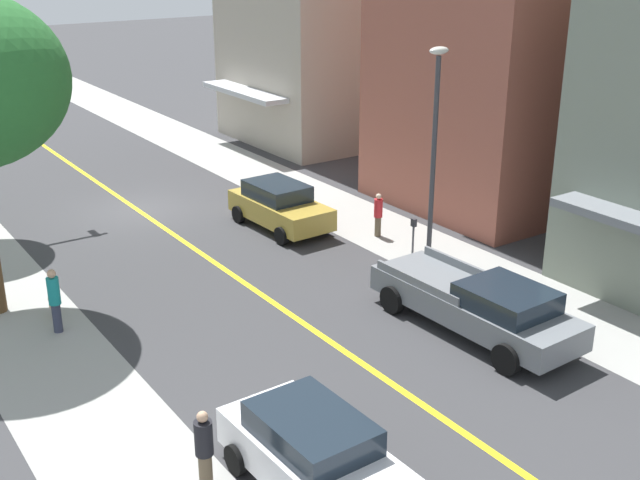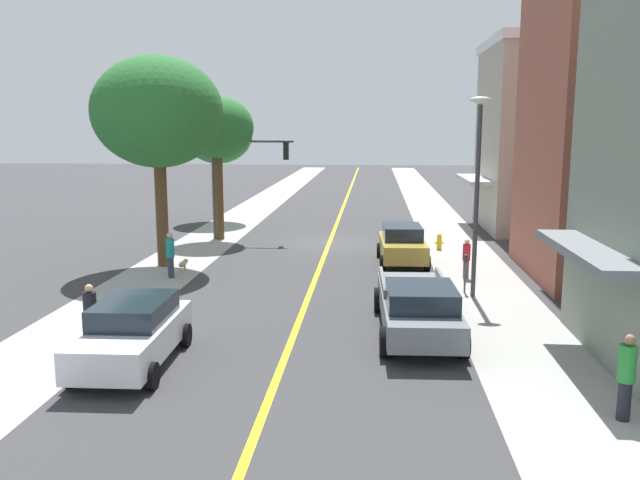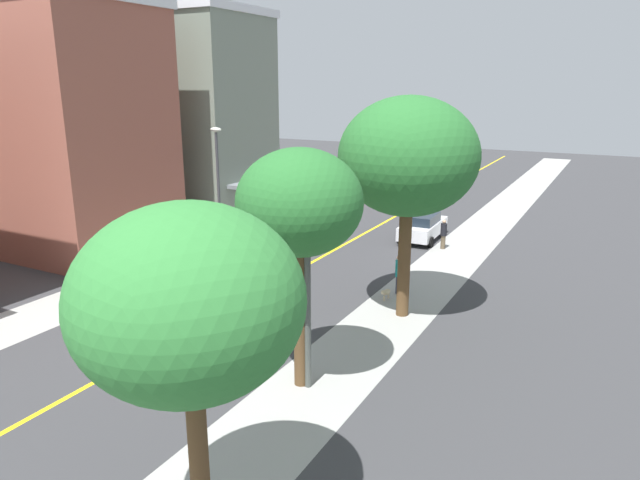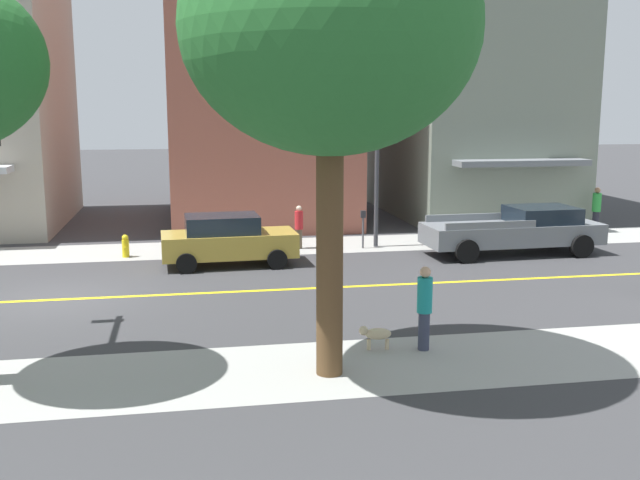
{
  "view_description": "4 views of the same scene",
  "coord_description": "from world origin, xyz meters",
  "px_view_note": "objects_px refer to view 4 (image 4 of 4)",
  "views": [
    {
      "loc": [
        10.79,
        28.27,
        10.03
      ],
      "look_at": [
        -2.29,
        9.19,
        1.17
      ],
      "focal_mm": 44.86,
      "sensor_mm": 36.0,
      "label": 1
    },
    {
      "loc": [
        -2.23,
        33.09,
        5.91
      ],
      "look_at": [
        -0.04,
        6.36,
        1.25
      ],
      "focal_mm": 36.62,
      "sensor_mm": 36.0,
      "label": 2
    },
    {
      "loc": [
        14.18,
        -14.95,
        9.27
      ],
      "look_at": [
        0.9,
        9.88,
        1.54
      ],
      "focal_mm": 32.26,
      "sensor_mm": 36.0,
      "label": 3
    },
    {
      "loc": [
        20.17,
        3.51,
        5.15
      ],
      "look_at": [
        1.21,
        6.97,
        1.62
      ],
      "focal_mm": 41.47,
      "sensor_mm": 36.0,
      "label": 4
    }
  ],
  "objects_px": {
    "grey_pickup_truck": "(517,230)",
    "street_lamp": "(377,131)",
    "parking_meter": "(363,224)",
    "street_tree_right_corner": "(330,29)",
    "pedestrian_green_shirt": "(596,208)",
    "pedestrian_red_shirt": "(299,226)",
    "gold_sedan_left_curb": "(227,240)",
    "pedestrian_teal_shirt": "(425,306)",
    "fire_hydrant": "(126,246)",
    "small_dog": "(376,334)"
  },
  "relations": [
    {
      "from": "grey_pickup_truck",
      "to": "pedestrian_green_shirt",
      "type": "bearing_deg",
      "value": 34.17
    },
    {
      "from": "street_tree_right_corner",
      "to": "grey_pickup_truck",
      "type": "height_order",
      "value": "street_tree_right_corner"
    },
    {
      "from": "parking_meter",
      "to": "pedestrian_red_shirt",
      "type": "relative_size",
      "value": 0.88
    },
    {
      "from": "fire_hydrant",
      "to": "pedestrian_teal_shirt",
      "type": "bearing_deg",
      "value": 31.94
    },
    {
      "from": "street_lamp",
      "to": "pedestrian_red_shirt",
      "type": "bearing_deg",
      "value": -92.86
    },
    {
      "from": "fire_hydrant",
      "to": "street_lamp",
      "type": "bearing_deg",
      "value": 92.01
    },
    {
      "from": "street_tree_right_corner",
      "to": "gold_sedan_left_curb",
      "type": "height_order",
      "value": "street_tree_right_corner"
    },
    {
      "from": "pedestrian_teal_shirt",
      "to": "pedestrian_green_shirt",
      "type": "bearing_deg",
      "value": 33.1
    },
    {
      "from": "street_lamp",
      "to": "gold_sedan_left_curb",
      "type": "bearing_deg",
      "value": -67.93
    },
    {
      "from": "pedestrian_green_shirt",
      "to": "street_tree_right_corner",
      "type": "bearing_deg",
      "value": -157.82
    },
    {
      "from": "parking_meter",
      "to": "small_dog",
      "type": "height_order",
      "value": "parking_meter"
    },
    {
      "from": "grey_pickup_truck",
      "to": "street_lamp",
      "type": "bearing_deg",
      "value": 151.43
    },
    {
      "from": "street_tree_right_corner",
      "to": "fire_hydrant",
      "type": "distance_m",
      "value": 14.46
    },
    {
      "from": "parking_meter",
      "to": "fire_hydrant",
      "type": "bearing_deg",
      "value": -89.32
    },
    {
      "from": "pedestrian_teal_shirt",
      "to": "gold_sedan_left_curb",
      "type": "bearing_deg",
      "value": 96.19
    },
    {
      "from": "gold_sedan_left_curb",
      "to": "grey_pickup_truck",
      "type": "xyz_separation_m",
      "value": [
        -0.0,
        10.05,
        0.0
      ]
    },
    {
      "from": "fire_hydrant",
      "to": "street_lamp",
      "type": "relative_size",
      "value": 0.11
    },
    {
      "from": "street_lamp",
      "to": "grey_pickup_truck",
      "type": "xyz_separation_m",
      "value": [
        2.25,
        4.48,
        -3.38
      ]
    },
    {
      "from": "gold_sedan_left_curb",
      "to": "pedestrian_red_shirt",
      "type": "xyz_separation_m",
      "value": [
        -2.4,
        2.72,
        -0.01
      ]
    },
    {
      "from": "parking_meter",
      "to": "small_dog",
      "type": "distance_m",
      "value": 11.38
    },
    {
      "from": "fire_hydrant",
      "to": "pedestrian_green_shirt",
      "type": "bearing_deg",
      "value": 95.83
    },
    {
      "from": "pedestrian_red_shirt",
      "to": "small_dog",
      "type": "distance_m",
      "value": 11.47
    },
    {
      "from": "fire_hydrant",
      "to": "pedestrian_green_shirt",
      "type": "xyz_separation_m",
      "value": [
        -1.91,
        18.7,
        0.58
      ]
    },
    {
      "from": "small_dog",
      "to": "gold_sedan_left_curb",
      "type": "bearing_deg",
      "value": -66.48
    },
    {
      "from": "gold_sedan_left_curb",
      "to": "street_tree_right_corner",
      "type": "bearing_deg",
      "value": -84.73
    },
    {
      "from": "fire_hydrant",
      "to": "pedestrian_red_shirt",
      "type": "relative_size",
      "value": 0.5
    },
    {
      "from": "fire_hydrant",
      "to": "small_dog",
      "type": "xyz_separation_m",
      "value": [
        11.0,
        5.98,
        -0.04
      ]
    },
    {
      "from": "pedestrian_teal_shirt",
      "to": "pedestrian_red_shirt",
      "type": "distance_m",
      "value": 11.69
    },
    {
      "from": "fire_hydrant",
      "to": "pedestrian_teal_shirt",
      "type": "distance_m",
      "value": 13.21
    },
    {
      "from": "parking_meter",
      "to": "pedestrian_red_shirt",
      "type": "height_order",
      "value": "pedestrian_red_shirt"
    },
    {
      "from": "fire_hydrant",
      "to": "grey_pickup_truck",
      "type": "height_order",
      "value": "grey_pickup_truck"
    },
    {
      "from": "pedestrian_green_shirt",
      "to": "grey_pickup_truck",
      "type": "bearing_deg",
      "value": -167.09
    },
    {
      "from": "street_tree_right_corner",
      "to": "pedestrian_green_shirt",
      "type": "distance_m",
      "value": 20.63
    },
    {
      "from": "street_lamp",
      "to": "gold_sedan_left_curb",
      "type": "xyz_separation_m",
      "value": [
        2.25,
        -5.56,
        -3.39
      ]
    },
    {
      "from": "street_lamp",
      "to": "pedestrian_green_shirt",
      "type": "height_order",
      "value": "street_lamp"
    },
    {
      "from": "grey_pickup_truck",
      "to": "fire_hydrant",
      "type": "bearing_deg",
      "value": 169.88
    },
    {
      "from": "gold_sedan_left_curb",
      "to": "small_dog",
      "type": "bearing_deg",
      "value": -76.24
    },
    {
      "from": "grey_pickup_truck",
      "to": "small_dog",
      "type": "xyz_separation_m",
      "value": [
        9.07,
        -7.44,
        -0.51
      ]
    },
    {
      "from": "pedestrian_teal_shirt",
      "to": "pedestrian_green_shirt",
      "type": "distance_m",
      "value": 17.59
    },
    {
      "from": "pedestrian_red_shirt",
      "to": "small_dog",
      "type": "bearing_deg",
      "value": -130.02
    },
    {
      "from": "fire_hydrant",
      "to": "gold_sedan_left_curb",
      "type": "distance_m",
      "value": 3.92
    },
    {
      "from": "gold_sedan_left_curb",
      "to": "pedestrian_red_shirt",
      "type": "distance_m",
      "value": 3.63
    },
    {
      "from": "street_lamp",
      "to": "pedestrian_teal_shirt",
      "type": "xyz_separation_m",
      "value": [
        11.52,
        -1.95,
        -3.26
      ]
    },
    {
      "from": "parking_meter",
      "to": "grey_pickup_truck",
      "type": "distance_m",
      "value": 5.42
    },
    {
      "from": "pedestrian_teal_shirt",
      "to": "pedestrian_red_shirt",
      "type": "height_order",
      "value": "pedestrian_teal_shirt"
    },
    {
      "from": "gold_sedan_left_curb",
      "to": "small_dog",
      "type": "distance_m",
      "value": 9.44
    },
    {
      "from": "street_tree_right_corner",
      "to": "grey_pickup_truck",
      "type": "distance_m",
      "value": 14.6
    },
    {
      "from": "street_tree_right_corner",
      "to": "fire_hydrant",
      "type": "bearing_deg",
      "value": -158.83
    },
    {
      "from": "parking_meter",
      "to": "street_lamp",
      "type": "bearing_deg",
      "value": 111.68
    },
    {
      "from": "pedestrian_red_shirt",
      "to": "small_dog",
      "type": "xyz_separation_m",
      "value": [
        11.46,
        -0.12,
        -0.49
      ]
    }
  ]
}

